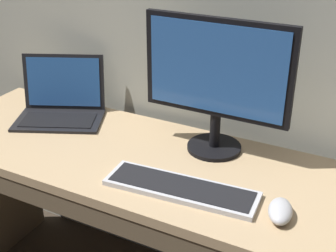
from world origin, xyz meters
TOP-DOWN VIEW (x-y plane):
  - desk at (0.00, -0.01)m, footprint 1.73×0.57m
  - laptop_black at (-0.49, 0.14)m, footprint 0.41×0.36m
  - external_monitor at (0.17, 0.15)m, footprint 0.51×0.19m
  - wired_keyboard at (0.18, -0.13)m, footprint 0.48×0.17m
  - computer_mouse at (0.48, -0.12)m, footprint 0.09×0.13m

SIDE VIEW (x-z plane):
  - desk at x=0.00m, z-range 0.15..0.88m
  - wired_keyboard at x=0.18m, z-range 0.74..0.75m
  - computer_mouse at x=0.48m, z-range 0.74..0.78m
  - laptop_black at x=-0.49m, z-range 0.68..0.92m
  - external_monitor at x=0.17m, z-range 0.77..1.24m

